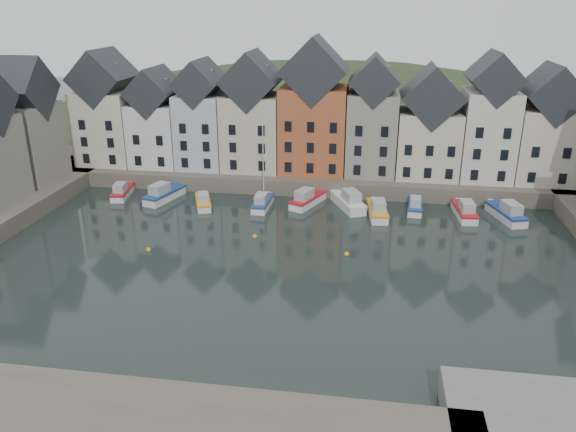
# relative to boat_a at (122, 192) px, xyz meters

# --- Properties ---
(ground) EXTENTS (260.00, 260.00, 0.00)m
(ground) POSITION_rel_boat_a_xyz_m (23.79, -18.64, -0.65)
(ground) COLOR black
(ground) RESTS_ON ground
(far_quay) EXTENTS (90.00, 16.00, 2.00)m
(far_quay) POSITION_rel_boat_a_xyz_m (23.79, 11.36, 0.35)
(far_quay) COLOR brown
(far_quay) RESTS_ON ground
(near_wall) EXTENTS (50.00, 6.00, 2.00)m
(near_wall) POSITION_rel_boat_a_xyz_m (13.79, -40.64, 0.35)
(near_wall) COLOR brown
(near_wall) RESTS_ON ground
(hillside) EXTENTS (153.60, 70.40, 64.00)m
(hillside) POSITION_rel_boat_a_xyz_m (23.81, 37.36, -18.61)
(hillside) COLOR #26351A
(hillside) RESTS_ON ground
(far_terrace) EXTENTS (72.37, 8.16, 17.78)m
(far_terrace) POSITION_rel_boat_a_xyz_m (27.00, 9.36, 8.23)
(far_terrace) COLOR beige
(far_terrace) RESTS_ON far_quay
(mooring_buoys) EXTENTS (20.50, 5.50, 0.50)m
(mooring_buoys) POSITION_rel_boat_a_xyz_m (19.79, -13.31, -0.50)
(mooring_buoys) COLOR orange
(mooring_buoys) RESTS_ON ground
(boat_a) EXTENTS (2.64, 5.90, 2.19)m
(boat_a) POSITION_rel_boat_a_xyz_m (0.00, 0.00, 0.00)
(boat_a) COLOR silver
(boat_a) RESTS_ON ground
(boat_b) EXTENTS (3.84, 7.08, 2.60)m
(boat_b) POSITION_rel_boat_a_xyz_m (5.82, -0.44, 0.12)
(boat_b) COLOR silver
(boat_b) RESTS_ON ground
(boat_c) EXTENTS (3.46, 5.69, 2.09)m
(boat_c) POSITION_rel_boat_a_xyz_m (11.47, -2.00, -0.03)
(boat_c) COLOR silver
(boat_c) RESTS_ON ground
(boat_d) EXTENTS (1.94, 5.79, 10.99)m
(boat_d) POSITION_rel_boat_a_xyz_m (18.81, -1.38, 0.06)
(boat_d) COLOR silver
(boat_d) RESTS_ON ground
(boat_e) EXTENTS (4.29, 6.70, 2.47)m
(boat_e) POSITION_rel_boat_a_xyz_m (24.11, 0.45, 0.08)
(boat_e) COLOR silver
(boat_e) RESTS_ON ground
(boat_f) EXTENTS (4.89, 7.29, 2.70)m
(boat_f) POSITION_rel_boat_a_xyz_m (29.23, 0.21, 0.15)
(boat_f) COLOR silver
(boat_f) RESTS_ON ground
(boat_g) EXTENTS (2.74, 6.62, 2.47)m
(boat_g) POSITION_rel_boat_a_xyz_m (32.74, -2.13, 0.08)
(boat_g) COLOR silver
(boat_g) RESTS_ON ground
(boat_h) EXTENTS (2.11, 5.59, 2.10)m
(boat_h) POSITION_rel_boat_a_xyz_m (37.26, 0.38, -0.02)
(boat_h) COLOR silver
(boat_h) RESTS_ON ground
(boat_i) EXTENTS (2.48, 6.41, 2.41)m
(boat_i) POSITION_rel_boat_a_xyz_m (42.87, -0.84, 0.07)
(boat_i) COLOR silver
(boat_i) RESTS_ON ground
(boat_j) EXTENTS (3.91, 6.96, 2.55)m
(boat_j) POSITION_rel_boat_a_xyz_m (47.61, -0.88, 0.11)
(boat_j) COLOR silver
(boat_j) RESTS_ON ground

